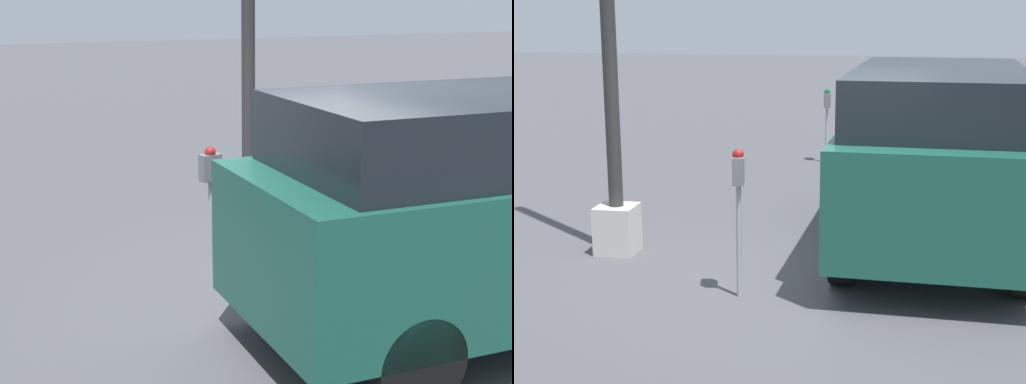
% 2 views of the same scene
% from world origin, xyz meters
% --- Properties ---
extents(ground_plane, '(80.00, 80.00, 0.00)m').
position_xyz_m(ground_plane, '(0.00, 0.00, 0.00)').
color(ground_plane, '#4C4C51').
extents(parking_meter_near, '(0.22, 0.14, 1.46)m').
position_xyz_m(parking_meter_near, '(-0.58, 0.55, 1.08)').
color(parking_meter_near, '#9E9EA3').
rests_on(parking_meter_near, ground).
extents(parking_meter_far, '(0.22, 0.14, 1.34)m').
position_xyz_m(parking_meter_far, '(6.37, 0.40, 0.99)').
color(parking_meter_far, '#9E9EA3').
rests_on(parking_meter_far, ground).
extents(lamp_post, '(0.44, 0.44, 6.90)m').
position_xyz_m(lamp_post, '(0.57, 2.22, 2.38)').
color(lamp_post, beige).
rests_on(lamp_post, ground).
extents(parked_van, '(4.63, 2.20, 2.10)m').
position_xyz_m(parked_van, '(1.31, -1.35, 1.15)').
color(parked_van, '#195142').
rests_on(parked_van, ground).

